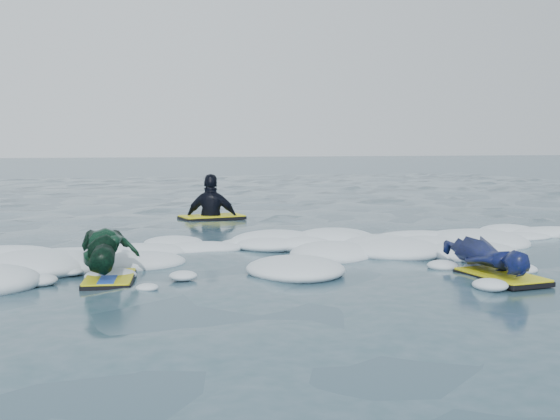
% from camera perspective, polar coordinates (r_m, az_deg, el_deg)
% --- Properties ---
extents(ground, '(120.00, 120.00, 0.00)m').
position_cam_1_polar(ground, '(7.44, -5.10, -5.12)').
color(ground, '#1C3344').
rests_on(ground, ground).
extents(foam_band, '(12.00, 3.10, 0.30)m').
position_cam_1_polar(foam_band, '(8.45, -6.35, -3.86)').
color(foam_band, white).
rests_on(foam_band, ground).
extents(prone_woman_unit, '(0.64, 1.48, 0.37)m').
position_cam_1_polar(prone_woman_unit, '(7.49, 16.68, -3.82)').
color(prone_woman_unit, black).
rests_on(prone_woman_unit, ground).
extents(prone_child_unit, '(0.72, 1.32, 0.50)m').
position_cam_1_polar(prone_child_unit, '(7.25, -13.77, -3.49)').
color(prone_child_unit, black).
rests_on(prone_child_unit, ground).
extents(waiting_rider_unit, '(1.21, 0.81, 1.67)m').
position_cam_1_polar(waiting_rider_unit, '(12.52, -5.56, -0.86)').
color(waiting_rider_unit, black).
rests_on(waiting_rider_unit, ground).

